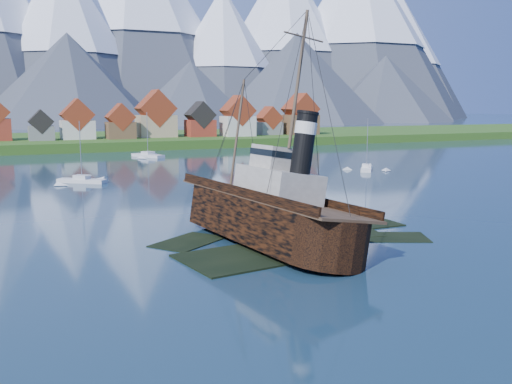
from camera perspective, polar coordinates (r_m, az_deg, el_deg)
name	(u,v)px	position (r m, az deg, el deg)	size (l,w,h in m)	color
ground	(288,246)	(60.44, 3.18, -5.42)	(1400.00, 1400.00, 0.00)	#183145
shoal	(293,243)	(63.17, 3.71, -5.13)	(31.71, 21.24, 1.14)	black
shore_bank	(78,145)	(224.10, -17.34, 4.55)	(600.00, 80.00, 3.20)	#264C15
seawall	(94,152)	(186.54, -15.89, 3.85)	(600.00, 2.50, 2.00)	#3F3D38
mountains	(24,15)	(539.06, -22.15, 16.05)	(965.00, 340.00, 205.00)	#2D333D
tugboat_wreck	(256,210)	(62.85, 0.03, -1.84)	(7.58, 32.67, 25.89)	black
sailboat_c	(82,181)	(113.81, -17.01, 1.03)	(8.98, 7.74, 12.28)	silver
sailboat_d	(367,169)	(131.74, 10.99, 2.25)	(7.25, 8.53, 12.29)	silver
sailboat_e	(148,156)	(165.73, -10.75, 3.56)	(7.52, 11.58, 13.29)	silver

